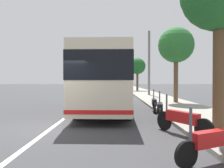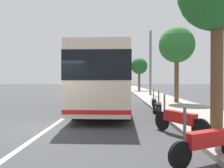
{
  "view_description": "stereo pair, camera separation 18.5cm",
  "coord_description": "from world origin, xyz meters",
  "px_view_note": "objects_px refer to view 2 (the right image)",
  "views": [
    {
      "loc": [
        -8.42,
        -2.34,
        1.76
      ],
      "look_at": [
        6.01,
        -2.17,
        1.55
      ],
      "focal_mm": 36.21,
      "sensor_mm": 36.0,
      "label": 1
    },
    {
      "loc": [
        -8.42,
        -2.53,
        1.76
      ],
      "look_at": [
        6.01,
        -2.17,
        1.55
      ],
      "focal_mm": 36.21,
      "sensor_mm": 36.0,
      "label": 2
    }
  ],
  "objects_px": {
    "coach_bus": "(106,78)",
    "car_oncoming": "(93,87)",
    "motorcycle_far_end": "(159,110)",
    "car_far_distant": "(93,86)",
    "motorcycle_mid_row": "(154,104)",
    "utility_pole": "(150,63)",
    "roadside_tree_mid_block": "(177,46)",
    "roadside_tree_far_block": "(139,66)",
    "car_side_street": "(113,86)",
    "motorcycle_nearest_curb": "(207,142)",
    "car_behind_bus": "(117,85)",
    "motorcycle_angled": "(179,120)"
  },
  "relations": [
    {
      "from": "motorcycle_far_end",
      "to": "car_side_street",
      "type": "bearing_deg",
      "value": 14.82
    },
    {
      "from": "coach_bus",
      "to": "car_oncoming",
      "type": "bearing_deg",
      "value": 9.42
    },
    {
      "from": "car_behind_bus",
      "to": "roadside_tree_mid_block",
      "type": "relative_size",
      "value": 0.71
    },
    {
      "from": "motorcycle_nearest_curb",
      "to": "utility_pole",
      "type": "xyz_separation_m",
      "value": [
        21.22,
        -1.88,
        3.3
      ]
    },
    {
      "from": "coach_bus",
      "to": "motorcycle_far_end",
      "type": "xyz_separation_m",
      "value": [
        -3.58,
        -2.5,
        -1.44
      ]
    },
    {
      "from": "coach_bus",
      "to": "car_far_distant",
      "type": "xyz_separation_m",
      "value": [
        31.01,
        4.21,
        -1.23
      ]
    },
    {
      "from": "motorcycle_far_end",
      "to": "car_side_street",
      "type": "distance_m",
      "value": 37.79
    },
    {
      "from": "coach_bus",
      "to": "motorcycle_angled",
      "type": "height_order",
      "value": "coach_bus"
    },
    {
      "from": "motorcycle_mid_row",
      "to": "roadside_tree_mid_block",
      "type": "xyz_separation_m",
      "value": [
        4.3,
        -2.39,
        3.95
      ]
    },
    {
      "from": "motorcycle_mid_row",
      "to": "car_behind_bus",
      "type": "distance_m",
      "value": 49.35
    },
    {
      "from": "coach_bus",
      "to": "car_behind_bus",
      "type": "distance_m",
      "value": 48.54
    },
    {
      "from": "motorcycle_angled",
      "to": "car_behind_bus",
      "type": "relative_size",
      "value": 0.52
    },
    {
      "from": "car_behind_bus",
      "to": "utility_pole",
      "type": "relative_size",
      "value": 0.55
    },
    {
      "from": "motorcycle_nearest_curb",
      "to": "motorcycle_mid_row",
      "type": "distance_m",
      "value": 8.04
    },
    {
      "from": "roadside_tree_mid_block",
      "to": "utility_pole",
      "type": "xyz_separation_m",
      "value": [
        8.88,
        0.68,
        -0.67
      ]
    },
    {
      "from": "motorcycle_nearest_curb",
      "to": "car_far_distant",
      "type": "bearing_deg",
      "value": -107.45
    },
    {
      "from": "roadside_tree_far_block",
      "to": "utility_pole",
      "type": "bearing_deg",
      "value": -178.99
    },
    {
      "from": "motorcycle_angled",
      "to": "motorcycle_mid_row",
      "type": "bearing_deg",
      "value": -29.46
    },
    {
      "from": "motorcycle_far_end",
      "to": "car_behind_bus",
      "type": "xyz_separation_m",
      "value": [
        52.1,
        1.91,
        0.2
      ]
    },
    {
      "from": "motorcycle_far_end",
      "to": "car_far_distant",
      "type": "bearing_deg",
      "value": 21.41
    },
    {
      "from": "motorcycle_far_end",
      "to": "car_far_distant",
      "type": "distance_m",
      "value": 35.24
    },
    {
      "from": "motorcycle_far_end",
      "to": "car_oncoming",
      "type": "bearing_deg",
      "value": 22.81
    },
    {
      "from": "car_far_distant",
      "to": "car_side_street",
      "type": "xyz_separation_m",
      "value": [
        3.08,
        -3.82,
        -0.0
      ]
    },
    {
      "from": "motorcycle_mid_row",
      "to": "utility_pole",
      "type": "xyz_separation_m",
      "value": [
        13.18,
        -1.71,
        3.29
      ]
    },
    {
      "from": "roadside_tree_mid_block",
      "to": "roadside_tree_far_block",
      "type": "bearing_deg",
      "value": 2.48
    },
    {
      "from": "motorcycle_nearest_curb",
      "to": "motorcycle_far_end",
      "type": "xyz_separation_m",
      "value": [
        5.23,
        0.08,
        0.03
      ]
    },
    {
      "from": "car_far_distant",
      "to": "utility_pole",
      "type": "xyz_separation_m",
      "value": [
        -18.61,
        -8.66,
        3.06
      ]
    },
    {
      "from": "motorcycle_nearest_curb",
      "to": "utility_pole",
      "type": "distance_m",
      "value": 21.55
    },
    {
      "from": "car_side_street",
      "to": "car_oncoming",
      "type": "bearing_deg",
      "value": 160.87
    },
    {
      "from": "motorcycle_angled",
      "to": "car_behind_bus",
      "type": "bearing_deg",
      "value": -26.44
    },
    {
      "from": "coach_bus",
      "to": "car_oncoming",
      "type": "distance_m",
      "value": 23.54
    },
    {
      "from": "coach_bus",
      "to": "car_oncoming",
      "type": "relative_size",
      "value": 2.31
    },
    {
      "from": "motorcycle_far_end",
      "to": "car_behind_bus",
      "type": "height_order",
      "value": "car_behind_bus"
    },
    {
      "from": "car_far_distant",
      "to": "utility_pole",
      "type": "relative_size",
      "value": 0.59
    },
    {
      "from": "utility_pole",
      "to": "coach_bus",
      "type": "bearing_deg",
      "value": 160.25
    },
    {
      "from": "coach_bus",
      "to": "car_side_street",
      "type": "bearing_deg",
      "value": 1.78
    },
    {
      "from": "motorcycle_nearest_curb",
      "to": "motorcycle_mid_row",
      "type": "bearing_deg",
      "value": -118.28
    },
    {
      "from": "motorcycle_angled",
      "to": "roadside_tree_mid_block",
      "type": "relative_size",
      "value": 0.37
    },
    {
      "from": "motorcycle_angled",
      "to": "car_behind_bus",
      "type": "height_order",
      "value": "car_behind_bus"
    },
    {
      "from": "motorcycle_nearest_curb",
      "to": "roadside_tree_far_block",
      "type": "relative_size",
      "value": 0.34
    },
    {
      "from": "car_side_street",
      "to": "car_behind_bus",
      "type": "distance_m",
      "value": 14.45
    },
    {
      "from": "motorcycle_nearest_curb",
      "to": "car_oncoming",
      "type": "bearing_deg",
      "value": -106.59
    },
    {
      "from": "motorcycle_far_end",
      "to": "roadside_tree_far_block",
      "type": "height_order",
      "value": "roadside_tree_far_block"
    },
    {
      "from": "motorcycle_far_end",
      "to": "roadside_tree_far_block",
      "type": "distance_m",
      "value": 27.67
    },
    {
      "from": "car_oncoming",
      "to": "motorcycle_angled",
      "type": "bearing_deg",
      "value": 15.1
    },
    {
      "from": "car_far_distant",
      "to": "car_behind_bus",
      "type": "distance_m",
      "value": 18.15
    },
    {
      "from": "coach_bus",
      "to": "motorcycle_nearest_curb",
      "type": "bearing_deg",
      "value": -162.59
    },
    {
      "from": "motorcycle_angled",
      "to": "motorcycle_far_end",
      "type": "bearing_deg",
      "value": -25.4
    },
    {
      "from": "car_side_street",
      "to": "roadside_tree_mid_block",
      "type": "relative_size",
      "value": 0.79
    },
    {
      "from": "motorcycle_nearest_curb",
      "to": "car_side_street",
      "type": "bearing_deg",
      "value": -113.17
    }
  ]
}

